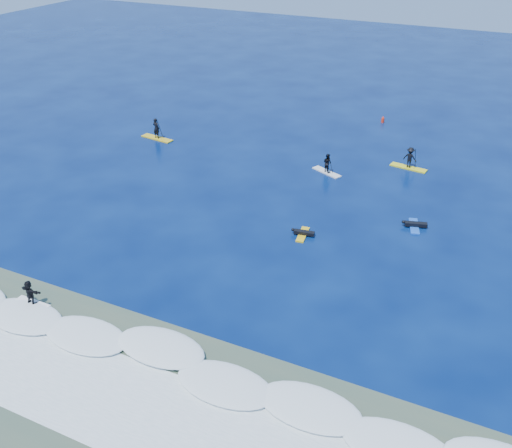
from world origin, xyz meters
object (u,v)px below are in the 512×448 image
at_px(sup_paddler_center, 327,165).
at_px(prone_paddler_far, 414,225).
at_px(sup_paddler_right, 410,159).
at_px(wave_surfer, 30,294).
at_px(sup_paddler_left, 157,131).
at_px(prone_paddler_near, 303,233).
at_px(marker_buoy, 383,120).

height_order(sup_paddler_center, prone_paddler_far, sup_paddler_center).
bearing_deg(sup_paddler_right, sup_paddler_center, -139.15).
bearing_deg(sup_paddler_center, prone_paddler_far, -9.98).
height_order(sup_paddler_center, wave_surfer, sup_paddler_center).
height_order(sup_paddler_left, prone_paddler_far, sup_paddler_left).
bearing_deg(sup_paddler_left, prone_paddler_far, -6.04).
bearing_deg(prone_paddler_near, prone_paddler_far, -65.10).
xyz_separation_m(sup_paddler_left, wave_surfer, (8.06, -24.01, 0.14)).
height_order(prone_paddler_near, marker_buoy, marker_buoy).
bearing_deg(marker_buoy, wave_surfer, -104.68).
xyz_separation_m(sup_paddler_right, marker_buoy, (-4.78, 10.00, -0.52)).
xyz_separation_m(prone_paddler_near, prone_paddler_far, (6.47, 4.29, 0.01)).
distance_m(prone_paddler_near, prone_paddler_far, 7.76).
bearing_deg(wave_surfer, marker_buoy, 75.64).
xyz_separation_m(sup_paddler_right, prone_paddler_far, (2.50, -9.61, -0.67)).
xyz_separation_m(prone_paddler_near, wave_surfer, (-10.61, -13.50, 0.72)).
bearing_deg(marker_buoy, prone_paddler_near, -88.05).
relative_size(sup_paddler_center, wave_surfer, 1.29).
xyz_separation_m(prone_paddler_near, marker_buoy, (-0.81, 23.90, 0.17)).
bearing_deg(prone_paddler_near, marker_buoy, -6.72).
relative_size(sup_paddler_center, marker_buoy, 3.84).
height_order(sup_paddler_left, sup_paddler_right, sup_paddler_left).
bearing_deg(prone_paddler_far, prone_paddler_near, 107.45).
xyz_separation_m(sup_paddler_left, prone_paddler_far, (25.14, -6.22, -0.57)).
xyz_separation_m(sup_paddler_left, sup_paddler_center, (16.81, -0.39, -0.01)).
distance_m(sup_paddler_center, prone_paddler_near, 10.31).
bearing_deg(wave_surfer, prone_paddler_far, 46.49).
height_order(sup_paddler_center, prone_paddler_near, sup_paddler_center).
bearing_deg(prone_paddler_far, sup_paddler_right, -1.56).
distance_m(prone_paddler_far, wave_surfer, 24.67).
bearing_deg(prone_paddler_near, sup_paddler_center, 1.79).
distance_m(prone_paddler_far, marker_buoy, 20.92).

